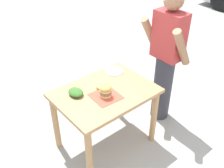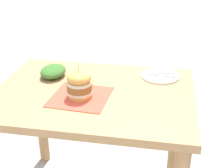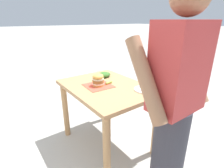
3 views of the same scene
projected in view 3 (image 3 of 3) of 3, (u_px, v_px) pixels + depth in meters
The scene contains 8 objects.
ground_plane at pixel (107, 143), 2.20m from camera, with size 80.00×80.00×0.00m, color #ADAAA3.
patio_table at pixel (107, 97), 1.97m from camera, with size 0.77×1.05×0.77m.
serving_paper at pixel (98, 86), 1.92m from camera, with size 0.28×0.28×0.00m, color #D64C38.
sandwich at pixel (98, 80), 1.90m from camera, with size 0.13×0.13×0.17m.
pickle_spear at pixel (109, 83), 1.97m from camera, with size 0.02×0.02×0.09m, color #8EA83D.
side_plate_with_forks at pixel (145, 89), 1.81m from camera, with size 0.22×0.22×0.02m.
side_salad at pixel (104, 75), 2.20m from camera, with size 0.18×0.14×0.06m, color #386B28.
diner_across_table at pixel (173, 110), 1.18m from camera, with size 0.55×0.35×1.69m.
Camera 3 is at (1.02, 1.48, 1.46)m, focal length 28.00 mm.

